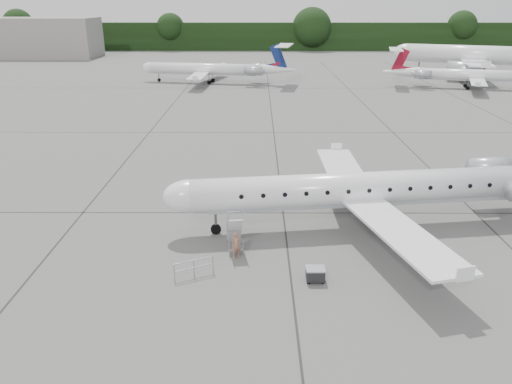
# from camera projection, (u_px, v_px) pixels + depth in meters

# --- Properties ---
(ground) EXTENTS (320.00, 320.00, 0.00)m
(ground) POSITION_uv_depth(u_px,v_px,m) (372.00, 247.00, 30.58)
(ground) COLOR slate
(ground) RESTS_ON ground
(treeline) EXTENTS (260.00, 4.00, 8.00)m
(treeline) POSITION_uv_depth(u_px,v_px,m) (281.00, 37.00, 150.49)
(treeline) COLOR black
(treeline) RESTS_ON ground
(terminal_building) EXTENTS (40.00, 14.00, 10.00)m
(terminal_building) POSITION_uv_depth(u_px,v_px,m) (20.00, 38.00, 131.75)
(terminal_building) COLOR gray
(terminal_building) RESTS_ON ground
(main_regional_jet) EXTENTS (31.78, 24.74, 7.50)m
(main_regional_jet) POSITION_uv_depth(u_px,v_px,m) (367.00, 173.00, 32.09)
(main_regional_jet) COLOR white
(main_regional_jet) RESTS_ON ground
(airstair) EXTENTS (1.12, 2.21, 2.35)m
(airstair) POSITION_uv_depth(u_px,v_px,m) (235.00, 231.00, 29.97)
(airstair) COLOR white
(airstair) RESTS_ON ground
(passenger) EXTENTS (0.72, 0.62, 1.66)m
(passenger) POSITION_uv_depth(u_px,v_px,m) (237.00, 245.00, 28.98)
(passenger) COLOR #936350
(passenger) RESTS_ON ground
(safety_railing) EXTENTS (2.02, 1.02, 1.00)m
(safety_railing) POSITION_uv_depth(u_px,v_px,m) (194.00, 269.00, 27.09)
(safety_railing) COLOR #92949A
(safety_railing) RESTS_ON ground
(baggage_cart) EXTENTS (0.98, 0.80, 0.84)m
(baggage_cart) POSITION_uv_depth(u_px,v_px,m) (315.00, 274.00, 26.68)
(baggage_cart) COLOR black
(baggage_cart) RESTS_ON ground
(bg_narrowbody) EXTENTS (39.94, 34.42, 12.06)m
(bg_narrowbody) POSITION_uv_depth(u_px,v_px,m) (479.00, 46.00, 96.14)
(bg_narrowbody) COLOR white
(bg_narrowbody) RESTS_ON ground
(bg_regional_left) EXTENTS (29.82, 23.72, 7.05)m
(bg_regional_left) POSITION_uv_depth(u_px,v_px,m) (205.00, 63.00, 90.22)
(bg_regional_left) COLOR white
(bg_regional_left) RESTS_ON ground
(bg_regional_right) EXTENTS (27.88, 22.58, 6.47)m
(bg_regional_right) POSITION_uv_depth(u_px,v_px,m) (475.00, 69.00, 84.34)
(bg_regional_right) COLOR white
(bg_regional_right) RESTS_ON ground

